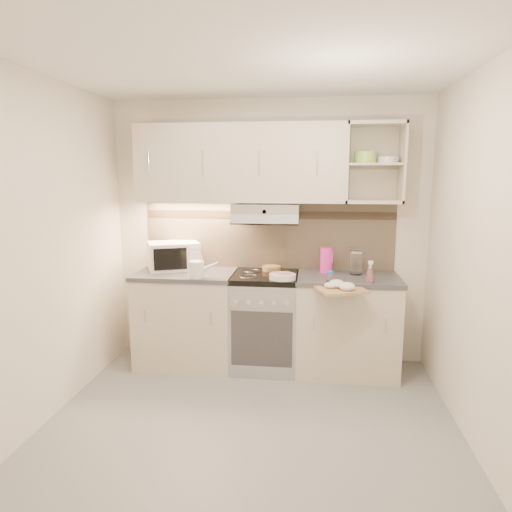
{
  "coord_description": "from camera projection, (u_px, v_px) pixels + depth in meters",
  "views": [
    {
      "loc": [
        0.41,
        -2.97,
        1.79
      ],
      "look_at": [
        -0.07,
        0.95,
        1.09
      ],
      "focal_mm": 32.0,
      "sensor_mm": 36.0,
      "label": 1
    }
  ],
  "objects": [
    {
      "name": "worktop_right",
      "position": [
        348.0,
        278.0,
        4.1
      ],
      "size": [
        0.92,
        0.62,
        0.04
      ],
      "primitive_type": "cube",
      "color": "#47474C",
      "rests_on": "base_cabinet_right"
    },
    {
      "name": "worktop_left",
      "position": [
        186.0,
        274.0,
        4.28
      ],
      "size": [
        0.92,
        0.62,
        0.04
      ],
      "primitive_type": "cube",
      "color": "#47474C",
      "rests_on": "base_cabinet_left"
    },
    {
      "name": "spice_jar",
      "position": [
        330.0,
        276.0,
        3.89
      ],
      "size": [
        0.06,
        0.06,
        0.09
      ],
      "rotation": [
        0.0,
        0.0,
        -0.27
      ],
      "color": "white",
      "rests_on": "worktop_right"
    },
    {
      "name": "bread_loaf",
      "position": [
        272.0,
        268.0,
        4.33
      ],
      "size": [
        0.18,
        0.18,
        0.04
      ],
      "primitive_type": "cylinder",
      "color": "#AE6E43",
      "rests_on": "electric_range"
    },
    {
      "name": "dish_towel",
      "position": [
        339.0,
        285.0,
        3.72
      ],
      "size": [
        0.3,
        0.27,
        0.07
      ],
      "primitive_type": null,
      "rotation": [
        0.0,
        0.0,
        0.26
      ],
      "color": "white",
      "rests_on": "cutting_board"
    },
    {
      "name": "pink_pitcher",
      "position": [
        326.0,
        260.0,
        4.25
      ],
      "size": [
        0.13,
        0.12,
        0.23
      ],
      "rotation": [
        0.0,
        0.0,
        -0.25
      ],
      "color": "#F02BA5",
      "rests_on": "worktop_right"
    },
    {
      "name": "base_cabinet_left",
      "position": [
        187.0,
        320.0,
        4.36
      ],
      "size": [
        0.9,
        0.6,
        0.86
      ],
      "primitive_type": "cube",
      "color": "beige",
      "rests_on": "ground"
    },
    {
      "name": "plate_stack",
      "position": [
        282.0,
        276.0,
        3.98
      ],
      "size": [
        0.23,
        0.23,
        0.05
      ],
      "rotation": [
        0.0,
        0.0,
        -0.15
      ],
      "color": "white",
      "rests_on": "electric_range"
    },
    {
      "name": "watering_can",
      "position": [
        197.0,
        269.0,
        4.03
      ],
      "size": [
        0.27,
        0.14,
        0.23
      ],
      "rotation": [
        0.0,
        0.0,
        0.15
      ],
      "color": "silver",
      "rests_on": "worktop_left"
    },
    {
      "name": "glass_jar",
      "position": [
        356.0,
        262.0,
        4.15
      ],
      "size": [
        0.12,
        0.12,
        0.22
      ],
      "rotation": [
        0.0,
        0.0,
        -0.01
      ],
      "color": "silver",
      "rests_on": "worktop_right"
    },
    {
      "name": "spray_bottle",
      "position": [
        370.0,
        273.0,
        3.85
      ],
      "size": [
        0.08,
        0.08,
        0.2
      ],
      "rotation": [
        0.0,
        0.0,
        -0.18
      ],
      "color": "pink",
      "rests_on": "worktop_right"
    },
    {
      "name": "base_cabinet_right",
      "position": [
        346.0,
        326.0,
        4.18
      ],
      "size": [
        0.9,
        0.6,
        0.86
      ],
      "primitive_type": "cube",
      "color": "beige",
      "rests_on": "ground"
    },
    {
      "name": "electric_range",
      "position": [
        265.0,
        321.0,
        4.26
      ],
      "size": [
        0.6,
        0.6,
        0.9
      ],
      "color": "#B7B7BC",
      "rests_on": "ground"
    },
    {
      "name": "ground",
      "position": [
        249.0,
        429.0,
        3.27
      ],
      "size": [
        3.0,
        3.0,
        0.0
      ],
      "primitive_type": "plane",
      "color": "gray",
      "rests_on": "ground"
    },
    {
      "name": "room_shell",
      "position": [
        256.0,
        198.0,
        3.34
      ],
      "size": [
        3.04,
        2.84,
        2.52
      ],
      "color": "silver",
      "rests_on": "ground"
    },
    {
      "name": "cutting_board",
      "position": [
        340.0,
        289.0,
        3.75
      ],
      "size": [
        0.46,
        0.44,
        0.02
      ],
      "primitive_type": "cube",
      "rotation": [
        0.0,
        0.0,
        0.37
      ],
      "color": "tan",
      "rests_on": "base_cabinet_right"
    },
    {
      "name": "microwave",
      "position": [
        173.0,
        256.0,
        4.38
      ],
      "size": [
        0.57,
        0.51,
        0.26
      ],
      "rotation": [
        0.0,
        0.0,
        0.42
      ],
      "color": "silver",
      "rests_on": "worktop_left"
    }
  ]
}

